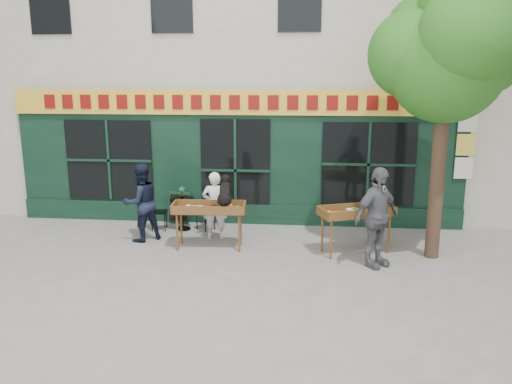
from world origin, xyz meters
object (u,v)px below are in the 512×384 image
at_px(book_cart_center, 209,211).
at_px(bistro_table, 182,208).
at_px(man_right, 377,218).
at_px(man_left, 141,202).
at_px(woman, 215,206).
at_px(dog, 225,190).
at_px(book_cart_right, 356,214).

distance_m(book_cart_center, bistro_table, 1.57).
relative_size(man_right, man_left, 1.11).
bearing_deg(woman, man_left, 7.14).
height_order(woman, man_left, man_left).
bearing_deg(man_right, dog, 125.53).
xyz_separation_m(dog, book_cart_right, (2.72, 0.06, -0.47)).
relative_size(dog, bistro_table, 0.79).
bearing_deg(man_left, woman, 146.60).
xyz_separation_m(woman, man_left, (-1.60, -0.30, 0.11)).
xyz_separation_m(book_cart_right, man_left, (-4.67, 0.35, 0.05)).
bearing_deg(book_cart_center, woman, 86.67).
bearing_deg(dog, book_cart_center, 168.54).
relative_size(dog, woman, 0.39).
bearing_deg(dog, man_left, 164.92).
xyz_separation_m(woman, man_right, (3.37, -1.39, 0.20)).
height_order(book_cart_right, man_right, man_right).
height_order(book_cart_right, man_left, man_left).
bearing_deg(woman, book_cart_center, 86.67).
bearing_deg(book_cart_center, man_left, 164.14).
distance_m(book_cart_right, man_left, 4.68).
height_order(dog, man_right, man_right).
xyz_separation_m(man_right, man_left, (-4.97, 1.10, -0.09)).
xyz_separation_m(dog, bistro_table, (-1.25, 1.30, -0.75)).
relative_size(book_cart_center, dog, 2.56).
height_order(book_cart_center, bistro_table, book_cart_center).
relative_size(woman, man_left, 0.88).
distance_m(book_cart_center, book_cart_right, 3.07).
relative_size(book_cart_center, man_right, 0.79).
height_order(dog, book_cart_right, dog).
bearing_deg(man_left, book_cart_center, 123.60).
relative_size(book_cart_center, woman, 1.00).
bearing_deg(dog, woman, 113.23).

